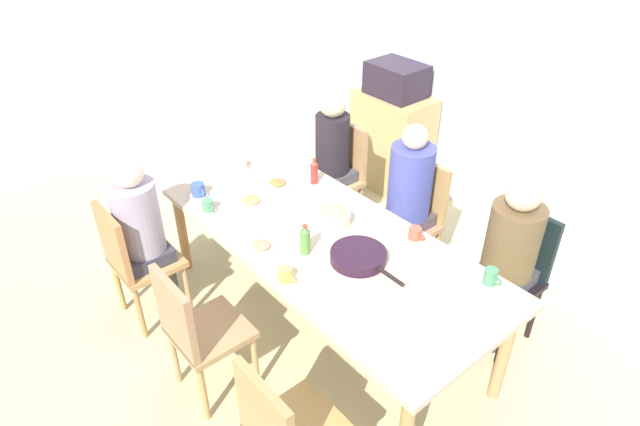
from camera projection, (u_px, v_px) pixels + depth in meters
The scene contains 28 objects.
ground_plane at pixel (320, 322), 3.72m from camera, with size 7.69×7.69×0.00m, color #BFB485.
wall_back at pixel (525, 73), 4.06m from camera, with size 6.64×0.12×2.60m, color silver.
wall_left at pixel (97, 29), 5.08m from camera, with size 0.12×4.13×2.60m, color silver.
dining_table at pixel (320, 242), 3.34m from camera, with size 2.43×1.00×0.75m.
chair_0 at pixel (339, 172), 4.42m from camera, with size 0.40×0.40×0.90m.
person_0 at pixel (331, 152), 4.25m from camera, with size 0.30×0.30×1.22m.
chair_2 at pixel (133, 258), 3.48m from camera, with size 0.40×0.40×0.90m.
person_2 at pixel (141, 226), 3.41m from camera, with size 0.30×0.30×1.21m.
chair_3 at pixel (512, 269), 3.38m from camera, with size 0.40×0.40×0.90m.
person_3 at pixel (510, 248), 3.22m from camera, with size 0.31×0.31×1.20m.
chair_4 at pixel (414, 214), 3.90m from camera, with size 0.40×0.40×0.90m.
person_4 at pixel (408, 192), 3.73m from camera, with size 0.30×0.30×1.23m.
chair_5 at pixel (196, 329), 2.96m from camera, with size 0.40×0.40×0.90m.
plate_0 at pixel (261, 247), 3.17m from camera, with size 0.20×0.20×0.04m.
plate_1 at pixel (252, 201), 3.58m from camera, with size 0.23×0.23×0.04m.
plate_2 at pixel (277, 184), 3.77m from camera, with size 0.22×0.22×0.04m.
bowl_0 at pixel (334, 217), 3.36m from camera, with size 0.21×0.21×0.11m.
serving_pan at pixel (359, 256), 3.07m from camera, with size 0.50×0.32×0.06m.
cup_0 at pixel (491, 277), 2.90m from camera, with size 0.11×0.07×0.09m.
cup_1 at pixel (240, 164), 3.97m from camera, with size 0.13×0.09×0.07m.
cup_2 at pixel (208, 205), 3.49m from camera, with size 0.11×0.07×0.08m.
cup_3 at pixel (198, 190), 3.65m from camera, with size 0.13×0.09×0.09m.
cup_4 at pixel (415, 233), 3.24m from camera, with size 0.11×0.08×0.07m.
cup_5 at pixel (285, 275), 2.92m from camera, with size 0.11×0.07×0.08m.
bottle_0 at pixel (305, 240), 3.10m from camera, with size 0.06×0.06×0.19m.
bottle_1 at pixel (314, 172), 3.76m from camera, with size 0.05×0.05×0.19m.
side_cabinet at pixel (391, 141), 5.02m from camera, with size 0.70×0.44×0.90m, color tan.
microwave at pixel (396, 80), 4.69m from camera, with size 0.48×0.36×0.28m, color #271C29.
Camera 1 is at (2.06, -1.72, 2.68)m, focal length 30.52 mm.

